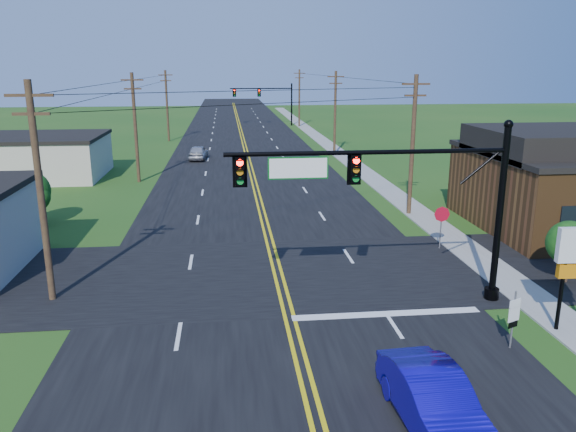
{
  "coord_description": "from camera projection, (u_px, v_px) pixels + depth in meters",
  "views": [
    {
      "loc": [
        -2.09,
        -12.78,
        9.47
      ],
      "look_at": [
        0.43,
        10.0,
        3.34
      ],
      "focal_mm": 35.0,
      "sensor_mm": 36.0,
      "label": 1
    }
  ],
  "objects": [
    {
      "name": "road_main",
      "position": [
        245.0,
        153.0,
        62.94
      ],
      "size": [
        16.0,
        220.0,
        0.04
      ],
      "primitive_type": "cube",
      "color": "black",
      "rests_on": "ground"
    },
    {
      "name": "road_cross",
      "position": [
        274.0,
        273.0,
        26.45
      ],
      "size": [
        70.0,
        10.0,
        0.04
      ],
      "primitive_type": "cube",
      "color": "black",
      "rests_on": "ground"
    },
    {
      "name": "sidewalk",
      "position": [
        357.0,
        167.0,
        54.45
      ],
      "size": [
        2.0,
        160.0,
        0.08
      ],
      "primitive_type": "cube",
      "color": "gray",
      "rests_on": "ground"
    },
    {
      "name": "signal_mast_main",
      "position": [
        393.0,
        191.0,
        21.85
      ],
      "size": [
        11.3,
        0.6,
        7.48
      ],
      "color": "black",
      "rests_on": "ground"
    },
    {
      "name": "signal_mast_far",
      "position": [
        265.0,
        98.0,
        91.05
      ],
      "size": [
        10.98,
        0.6,
        7.48
      ],
      "color": "black",
      "rests_on": "ground"
    },
    {
      "name": "cream_bldg_far",
      "position": [
        32.0,
        156.0,
        48.92
      ],
      "size": [
        12.2,
        9.2,
        3.7
      ],
      "color": "#BCB4A1",
      "rests_on": "ground"
    },
    {
      "name": "utility_pole_left_a",
      "position": [
        40.0,
        190.0,
        22.31
      ],
      "size": [
        1.8,
        0.28,
        9.0
      ],
      "color": "#352018",
      "rests_on": "ground"
    },
    {
      "name": "utility_pole_left_b",
      "position": [
        135.0,
        126.0,
        46.31
      ],
      "size": [
        1.8,
        0.28,
        9.0
      ],
      "color": "#352018",
      "rests_on": "ground"
    },
    {
      "name": "utility_pole_left_c",
      "position": [
        167.0,
        104.0,
        72.24
      ],
      "size": [
        1.8,
        0.28,
        9.0
      ],
      "color": "#352018",
      "rests_on": "ground"
    },
    {
      "name": "utility_pole_right_a",
      "position": [
        413.0,
        143.0,
        35.88
      ],
      "size": [
        1.8,
        0.28,
        9.0
      ],
      "color": "#352018",
      "rests_on": "ground"
    },
    {
      "name": "utility_pole_right_b",
      "position": [
        335.0,
        112.0,
        60.85
      ],
      "size": [
        1.8,
        0.28,
        9.0
      ],
      "color": "#352018",
      "rests_on": "ground"
    },
    {
      "name": "utility_pole_right_c",
      "position": [
        299.0,
        97.0,
        89.65
      ],
      "size": [
        1.8,
        0.28,
        9.0
      ],
      "color": "#352018",
      "rests_on": "ground"
    },
    {
      "name": "tree_right_back",
      "position": [
        476.0,
        164.0,
        40.93
      ],
      "size": [
        3.0,
        3.0,
        4.1
      ],
      "color": "#352018",
      "rests_on": "ground"
    },
    {
      "name": "shrub_corner",
      "position": [
        569.0,
        243.0,
        24.97
      ],
      "size": [
        2.0,
        2.0,
        2.86
      ],
      "color": "#352018",
      "rests_on": "ground"
    },
    {
      "name": "tree_left",
      "position": [
        30.0,
        191.0,
        34.01
      ],
      "size": [
        2.4,
        2.4,
        3.37
      ],
      "color": "#352018",
      "rests_on": "ground"
    },
    {
      "name": "blue_car",
      "position": [
        433.0,
        402.0,
        14.98
      ],
      "size": [
        1.96,
        4.88,
        1.58
      ],
      "primitive_type": "imported",
      "rotation": [
        0.0,
        0.0,
        0.06
      ],
      "color": "#1007A1",
      "rests_on": "ground"
    },
    {
      "name": "distant_car",
      "position": [
        198.0,
        153.0,
        58.55
      ],
      "size": [
        2.09,
        4.45,
        1.47
      ],
      "primitive_type": "imported",
      "rotation": [
        0.0,
        0.0,
        3.06
      ],
      "color": "#A3A4A8",
      "rests_on": "ground"
    },
    {
      "name": "route_sign",
      "position": [
        514.0,
        316.0,
        19.11
      ],
      "size": [
        0.5,
        0.24,
        2.14
      ],
      "rotation": [
        0.0,
        0.0,
        0.41
      ],
      "color": "slate",
      "rests_on": "ground"
    },
    {
      "name": "stop_sign",
      "position": [
        442.0,
        219.0,
        29.63
      ],
      "size": [
        0.83,
        0.11,
        2.34
      ],
      "rotation": [
        0.0,
        0.0,
        -0.06
      ],
      "color": "slate",
      "rests_on": "ground"
    }
  ]
}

